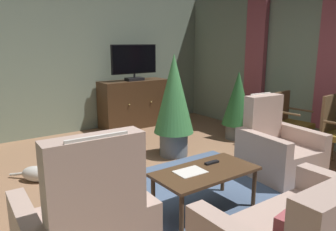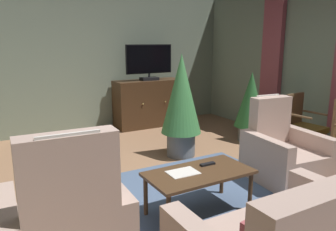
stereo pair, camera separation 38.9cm
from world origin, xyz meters
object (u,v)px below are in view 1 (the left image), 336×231
(armchair_near_window, at_px, (277,151))
(potted_plant_small_fern_corner, at_px, (238,102))
(tv_cabinet, at_px, (134,105))
(side_chair_tucked_against_wall, at_px, (290,121))
(tv_remote, at_px, (212,163))
(potted_plant_on_hearth_side, at_px, (174,101))
(cat, at_px, (39,174))
(television, at_px, (134,62))
(folded_newspaper, at_px, (190,172))
(coffee_table, at_px, (205,175))

(armchair_near_window, distance_m, potted_plant_small_fern_corner, 1.70)
(tv_cabinet, xyz_separation_m, side_chair_tucked_against_wall, (1.19, -2.84, 0.06))
(armchair_near_window, relative_size, potted_plant_small_fern_corner, 0.85)
(armchair_near_window, distance_m, side_chair_tucked_against_wall, 1.03)
(tv_remote, bearing_deg, potted_plant_on_hearth_side, 69.20)
(tv_cabinet, height_order, cat, tv_cabinet)
(television, bearing_deg, side_chair_tucked_against_wall, -66.87)
(television, bearing_deg, folded_newspaper, -111.17)
(side_chair_tucked_against_wall, bearing_deg, armchair_near_window, -153.25)
(coffee_table, height_order, armchair_near_window, armchair_near_window)
(folded_newspaper, relative_size, potted_plant_on_hearth_side, 0.19)
(armchair_near_window, relative_size, side_chair_tucked_against_wall, 1.09)
(television, xyz_separation_m, side_chair_tucked_against_wall, (1.19, -2.79, -0.82))
(potted_plant_small_fern_corner, distance_m, cat, 3.48)
(television, relative_size, potted_plant_on_hearth_side, 0.64)
(television, xyz_separation_m, folded_newspaper, (-1.31, -3.39, -0.88))
(potted_plant_on_hearth_side, height_order, cat, potted_plant_on_hearth_side)
(television, distance_m, side_chair_tucked_against_wall, 3.14)
(tv_remote, bearing_deg, coffee_table, -149.42)
(television, height_order, folded_newspaper, television)
(side_chair_tucked_against_wall, xyz_separation_m, potted_plant_small_fern_corner, (-0.12, 1.00, 0.16))
(coffee_table, bearing_deg, potted_plant_on_hearth_side, 64.20)
(tv_remote, relative_size, potted_plant_small_fern_corner, 0.14)
(folded_newspaper, xyz_separation_m, cat, (-1.04, 1.72, -0.35))
(tv_cabinet, height_order, armchair_near_window, armchair_near_window)
(coffee_table, xyz_separation_m, tv_remote, (0.18, 0.10, 0.06))
(folded_newspaper, bearing_deg, side_chair_tucked_against_wall, 15.23)
(television, distance_m, cat, 3.14)
(television, xyz_separation_m, coffee_table, (-1.16, -3.44, -0.93))
(tv_remote, bearing_deg, side_chair_tucked_against_wall, 15.21)
(tv_remote, bearing_deg, potted_plant_small_fern_corner, 38.02)
(folded_newspaper, xyz_separation_m, side_chair_tucked_against_wall, (2.50, 0.61, 0.05))
(television, bearing_deg, cat, -144.59)
(television, distance_m, potted_plant_on_hearth_side, 1.95)
(tv_remote, xyz_separation_m, side_chair_tucked_against_wall, (2.17, 0.56, 0.04))
(television, distance_m, tv_remote, 3.59)
(television, height_order, tv_remote, television)
(tv_cabinet, bearing_deg, armchair_near_window, -85.09)
(television, bearing_deg, tv_remote, -106.29)
(tv_remote, height_order, potted_plant_small_fern_corner, potted_plant_small_fern_corner)
(coffee_table, distance_m, potted_plant_on_hearth_side, 1.82)
(television, relative_size, tv_remote, 5.82)
(coffee_table, relative_size, cat, 1.89)
(tv_cabinet, relative_size, potted_plant_on_hearth_side, 0.90)
(tv_cabinet, xyz_separation_m, coffee_table, (-1.16, -3.50, -0.05))
(folded_newspaper, bearing_deg, armchair_near_window, 6.93)
(potted_plant_on_hearth_side, bearing_deg, potted_plant_small_fern_corner, 2.68)
(tv_cabinet, xyz_separation_m, folded_newspaper, (-1.31, -3.45, 0.00))
(tv_remote, distance_m, potted_plant_small_fern_corner, 2.58)
(folded_newspaper, height_order, potted_plant_small_fern_corner, potted_plant_small_fern_corner)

